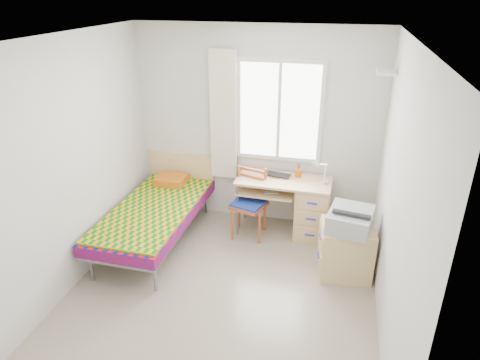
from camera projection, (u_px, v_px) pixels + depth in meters
name	position (u px, v px, depth m)	size (l,w,h in m)	color
floor	(221.00, 293.00, 4.57)	(3.50, 3.50, 0.00)	#BCAD93
ceiling	(215.00, 39.00, 3.49)	(3.50, 3.50, 0.00)	white
wall_back	(256.00, 128.00, 5.57)	(3.20, 3.20, 0.00)	silver
wall_left	(68.00, 168.00, 4.37)	(3.50, 3.50, 0.00)	silver
wall_right	(397.00, 202.00, 3.68)	(3.50, 3.50, 0.00)	silver
window	(279.00, 112.00, 5.39)	(1.10, 0.04, 1.30)	white
curtain	(223.00, 116.00, 5.54)	(0.35, 0.05, 1.70)	white
floating_shelf	(386.00, 72.00, 4.59)	(0.20, 0.32, 0.03)	white
bed	(157.00, 210.00, 5.37)	(0.98, 2.03, 0.87)	gray
desk	(307.00, 206.00, 5.50)	(1.21, 0.57, 0.75)	#DDB074
chair	(250.00, 199.00, 5.48)	(0.48, 0.48, 0.90)	#A73B20
cabinet	(345.00, 250.00, 4.77)	(0.62, 0.57, 0.61)	#D9C26F
printer	(350.00, 219.00, 4.58)	(0.52, 0.58, 0.22)	#A5A7AD
laptop	(276.00, 176.00, 5.50)	(0.35, 0.23, 0.03)	black
pen_cup	(298.00, 173.00, 5.50)	(0.08, 0.08, 0.10)	orange
task_lamp	(320.00, 169.00, 5.16)	(0.21, 0.31, 0.37)	white
book	(264.00, 190.00, 5.53)	(0.17, 0.24, 0.02)	gray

